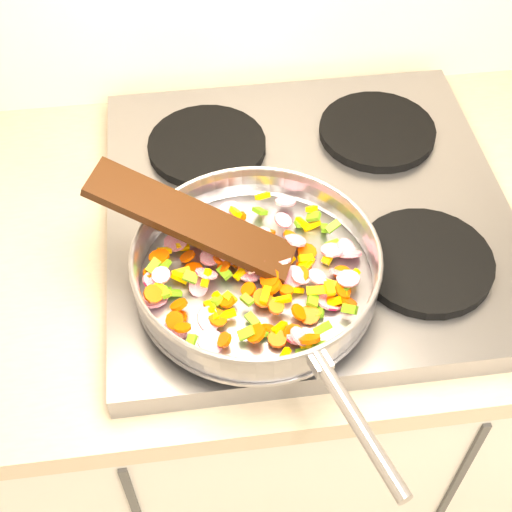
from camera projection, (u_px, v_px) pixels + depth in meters
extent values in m
cube|color=#939399|center=(307.00, 212.00, 1.09)|extent=(0.60, 0.60, 0.04)
cylinder|color=black|center=(225.00, 282.00, 0.97)|extent=(0.19, 0.19, 0.02)
cylinder|color=black|center=(425.00, 261.00, 0.99)|extent=(0.19, 0.19, 0.02)
cylinder|color=black|center=(207.00, 146.00, 1.14)|extent=(0.19, 0.19, 0.02)
cylinder|color=black|center=(377.00, 131.00, 1.17)|extent=(0.19, 0.19, 0.02)
cylinder|color=#9E9EA5|center=(256.00, 280.00, 0.95)|extent=(0.32, 0.32, 0.01)
torus|color=#9E9EA5|center=(256.00, 266.00, 0.93)|extent=(0.37, 0.37, 0.05)
torus|color=#9E9EA5|center=(256.00, 254.00, 0.91)|extent=(0.33, 0.33, 0.01)
cylinder|color=#9E9EA5|center=(357.00, 422.00, 0.77)|extent=(0.08, 0.19, 0.02)
cube|color=#9E9EA5|center=(320.00, 362.00, 0.82)|extent=(0.03, 0.04, 0.02)
cylinder|color=#D54400|center=(175.00, 320.00, 0.89)|extent=(0.03, 0.03, 0.02)
cube|color=#569712|center=(323.00, 328.00, 0.87)|extent=(0.03, 0.02, 0.02)
cylinder|color=#D54400|center=(335.00, 302.00, 0.92)|extent=(0.03, 0.03, 0.02)
cylinder|color=#D54400|center=(265.00, 300.00, 0.92)|extent=(0.03, 0.03, 0.01)
cube|color=#FFB000|center=(328.00, 284.00, 0.93)|extent=(0.03, 0.02, 0.01)
cube|color=#569712|center=(313.00, 217.00, 1.00)|extent=(0.02, 0.02, 0.02)
cube|color=#FFB000|center=(309.00, 344.00, 0.87)|extent=(0.03, 0.01, 0.02)
cylinder|color=#D54400|center=(307.00, 252.00, 0.97)|extent=(0.03, 0.03, 0.01)
cube|color=#FFB000|center=(243.00, 266.00, 0.96)|extent=(0.03, 0.02, 0.02)
cube|color=#FFB000|center=(305.00, 258.00, 0.95)|extent=(0.02, 0.01, 0.01)
cylinder|color=#C01242|center=(198.00, 287.00, 0.93)|extent=(0.03, 0.02, 0.02)
cylinder|color=#C01242|center=(155.00, 300.00, 0.93)|extent=(0.04, 0.04, 0.02)
cube|color=#569712|center=(313.00, 300.00, 0.91)|extent=(0.02, 0.02, 0.01)
cylinder|color=#C01242|center=(156.00, 285.00, 0.93)|extent=(0.03, 0.03, 0.03)
cylinder|color=#D54400|center=(299.00, 312.00, 0.90)|extent=(0.03, 0.03, 0.02)
cylinder|color=#D54400|center=(277.00, 339.00, 0.88)|extent=(0.03, 0.03, 0.01)
cube|color=#FFB000|center=(263.00, 196.00, 1.02)|extent=(0.02, 0.02, 0.02)
cube|color=#FFB000|center=(262.00, 250.00, 0.98)|extent=(0.02, 0.01, 0.01)
cube|color=#FFB000|center=(282.00, 300.00, 0.90)|extent=(0.03, 0.01, 0.02)
cylinder|color=#C01242|center=(346.00, 248.00, 0.97)|extent=(0.04, 0.04, 0.02)
cylinder|color=#C01242|center=(174.00, 331.00, 0.90)|extent=(0.04, 0.04, 0.03)
cube|color=#FFB000|center=(306.00, 263.00, 0.95)|extent=(0.02, 0.02, 0.01)
cylinder|color=#C01242|center=(207.00, 231.00, 0.99)|extent=(0.04, 0.03, 0.02)
cylinder|color=#C01242|center=(301.00, 275.00, 0.93)|extent=(0.04, 0.04, 0.01)
cylinder|color=#C01242|center=(295.00, 240.00, 0.97)|extent=(0.03, 0.04, 0.02)
cube|color=#FFB000|center=(316.00, 290.00, 0.92)|extent=(0.03, 0.01, 0.01)
cube|color=#569712|center=(270.00, 244.00, 0.96)|extent=(0.02, 0.03, 0.01)
cylinder|color=#D54400|center=(342.00, 273.00, 0.95)|extent=(0.03, 0.03, 0.01)
cube|color=#FFB000|center=(182.00, 247.00, 0.98)|extent=(0.02, 0.01, 0.01)
cylinder|color=#D54400|center=(300.00, 275.00, 0.93)|extent=(0.03, 0.04, 0.02)
cylinder|color=#C01242|center=(317.00, 277.00, 0.93)|extent=(0.03, 0.03, 0.01)
cylinder|color=#D54400|center=(270.00, 278.00, 0.93)|extent=(0.03, 0.04, 0.03)
cube|color=#569712|center=(260.00, 211.00, 1.01)|extent=(0.02, 0.02, 0.02)
cube|color=#FFB000|center=(163.00, 290.00, 0.92)|extent=(0.02, 0.03, 0.01)
cylinder|color=#D54400|center=(348.00, 301.00, 0.92)|extent=(0.03, 0.03, 0.02)
cylinder|color=#C01242|center=(342.00, 273.00, 0.94)|extent=(0.05, 0.04, 0.03)
cube|color=#FFB000|center=(335.00, 301.00, 0.91)|extent=(0.02, 0.01, 0.02)
cube|color=#FFB000|center=(236.00, 212.00, 1.00)|extent=(0.02, 0.02, 0.02)
cube|color=#FFB000|center=(288.00, 261.00, 0.96)|extent=(0.02, 0.02, 0.01)
cube|color=#FFB000|center=(205.00, 224.00, 0.98)|extent=(0.01, 0.02, 0.02)
cube|color=#569712|center=(252.00, 320.00, 0.90)|extent=(0.02, 0.02, 0.01)
cylinder|color=#C01242|center=(206.00, 273.00, 0.93)|extent=(0.04, 0.03, 0.03)
cylinder|color=#C01242|center=(256.00, 265.00, 0.94)|extent=(0.04, 0.04, 0.03)
cube|color=#FFB000|center=(296.00, 290.00, 0.93)|extent=(0.02, 0.02, 0.02)
cylinder|color=#D54400|center=(227.00, 260.00, 0.97)|extent=(0.02, 0.03, 0.02)
cube|color=#569712|center=(345.00, 286.00, 0.93)|extent=(0.02, 0.02, 0.01)
cylinder|color=#C01242|center=(350.00, 254.00, 0.97)|extent=(0.05, 0.04, 0.03)
cylinder|color=#D54400|center=(293.00, 334.00, 0.88)|extent=(0.04, 0.03, 0.03)
cylinder|color=#D54400|center=(276.00, 307.00, 0.90)|extent=(0.02, 0.02, 0.01)
cylinder|color=#C01242|center=(332.00, 250.00, 0.96)|extent=(0.04, 0.04, 0.01)
cylinder|color=#C01242|center=(348.00, 278.00, 0.92)|extent=(0.03, 0.03, 0.01)
cube|color=#569712|center=(303.00, 353.00, 0.87)|extent=(0.02, 0.01, 0.01)
cube|color=#FFB000|center=(266.00, 295.00, 0.91)|extent=(0.02, 0.03, 0.01)
cube|color=#FFB000|center=(227.00, 314.00, 0.90)|extent=(0.02, 0.02, 0.01)
cylinder|color=#D54400|center=(228.00, 235.00, 0.97)|extent=(0.03, 0.02, 0.02)
cube|color=#FFB000|center=(214.00, 313.00, 0.90)|extent=(0.02, 0.03, 0.01)
cylinder|color=#C01242|center=(211.00, 342.00, 0.88)|extent=(0.04, 0.04, 0.03)
cylinder|color=#C01242|center=(209.00, 258.00, 0.96)|extent=(0.04, 0.04, 0.01)
cube|color=#FFB000|center=(209.00, 307.00, 0.90)|extent=(0.01, 0.02, 0.01)
cylinder|color=#C01242|center=(209.00, 319.00, 0.89)|extent=(0.04, 0.04, 0.03)
cylinder|color=#D54400|center=(256.00, 334.00, 0.88)|extent=(0.03, 0.04, 0.03)
cylinder|color=#D54400|center=(196.00, 228.00, 1.00)|extent=(0.03, 0.03, 0.01)
cube|color=#569712|center=(190.00, 344.00, 0.87)|extent=(0.02, 0.03, 0.01)
cube|color=#569712|center=(320.00, 313.00, 0.91)|extent=(0.02, 0.02, 0.01)
cube|color=#569712|center=(164.00, 292.00, 0.93)|extent=(0.02, 0.02, 0.01)
cylinder|color=#C01242|center=(161.00, 275.00, 0.93)|extent=(0.03, 0.03, 0.01)
cylinder|color=#C01242|center=(259.00, 245.00, 0.98)|extent=(0.05, 0.04, 0.03)
cube|color=#FFB000|center=(279.00, 328.00, 0.89)|extent=(0.02, 0.02, 0.01)
cylinder|color=#D54400|center=(286.00, 290.00, 0.92)|extent=(0.02, 0.02, 0.01)
cube|color=#569712|center=(250.00, 257.00, 0.95)|extent=(0.02, 0.02, 0.01)
cube|color=#FFB000|center=(211.00, 319.00, 0.89)|extent=(0.02, 0.02, 0.01)
cube|color=#569712|center=(333.00, 245.00, 0.98)|extent=(0.02, 0.02, 0.01)
cylinder|color=#D54400|center=(179.00, 305.00, 0.90)|extent=(0.03, 0.03, 0.02)
cube|color=#569712|center=(224.00, 272.00, 0.94)|extent=(0.02, 0.02, 0.01)
cylinder|color=#C01242|center=(152.00, 281.00, 0.93)|extent=(0.03, 0.04, 0.03)
cylinder|color=#C01242|center=(231.00, 210.00, 1.01)|extent=(0.04, 0.04, 0.02)
cylinder|color=#C01242|center=(296.00, 338.00, 0.88)|extent=(0.03, 0.03, 0.01)
cylinder|color=#D54400|center=(151.00, 274.00, 0.94)|extent=(0.02, 0.03, 0.02)
cube|color=#FFB000|center=(267.00, 256.00, 0.97)|extent=(0.02, 0.02, 0.02)
cylinder|color=#C01242|center=(286.00, 264.00, 0.96)|extent=(0.03, 0.04, 0.03)
cylinder|color=#D54400|center=(187.00, 256.00, 0.96)|extent=(0.03, 0.03, 0.01)
cylinder|color=#D54400|center=(224.00, 340.00, 0.88)|extent=(0.02, 0.03, 0.02)
cube|color=#569712|center=(165.00, 292.00, 0.92)|extent=(0.01, 0.02, 0.01)
cylinder|color=#D54400|center=(343.00, 290.00, 0.92)|extent=(0.03, 0.03, 0.02)
cylinder|color=#C01242|center=(329.00, 303.00, 0.92)|extent=(0.03, 0.04, 0.02)
cylinder|color=#D54400|center=(224.00, 266.00, 0.94)|extent=(0.03, 0.03, 0.02)
cylinder|color=#D54400|center=(238.00, 261.00, 0.96)|extent=(0.03, 0.03, 0.01)
cube|color=#FFB000|center=(346.00, 289.00, 0.93)|extent=(0.01, 0.03, 0.02)
cylinder|color=#D54400|center=(309.00, 315.00, 0.91)|extent=(0.04, 0.04, 0.01)
cube|color=#FFB000|center=(284.00, 357.00, 0.86)|extent=(0.02, 0.03, 0.01)
cylinder|color=#D54400|center=(183.00, 328.00, 0.88)|extent=(0.03, 0.03, 0.02)
cube|color=#569712|center=(246.00, 333.00, 0.88)|extent=(0.02, 0.02, 0.02)
cube|color=#FFB000|center=(164.00, 251.00, 0.97)|extent=(0.02, 0.02, 0.02)
cylinder|color=#D54400|center=(226.00, 249.00, 0.98)|extent=(0.04, 0.04, 0.02)
cube|color=#569712|center=(247.00, 300.00, 0.90)|extent=(0.02, 0.02, 0.01)
cube|color=#569712|center=(301.00, 224.00, 1.01)|extent=(0.02, 0.02, 0.02)
cube|color=#569712|center=(153.00, 266.00, 0.94)|extent=(0.02, 0.02, 0.02)
cylinder|color=#C01242|center=(226.00, 217.00, 1.01)|extent=(0.03, 0.03, 0.02)
cylinder|color=#D54400|center=(269.00, 328.00, 0.89)|extent=(0.03, 0.02, 0.02)
cylinder|color=#C01242|center=(227.00, 259.00, 0.96)|extent=(0.03, 0.03, 0.02)
cylinder|color=#C01242|center=(197.00, 232.00, 0.98)|extent=(0.05, 0.04, 0.03)
cube|color=#FFB000|center=(312.00, 225.00, 1.01)|extent=(0.03, 0.01, 0.02)
cube|color=#FFB000|center=(180.00, 277.00, 0.94)|extent=(0.03, 0.02, 0.02)
cylinder|color=#C01242|center=(285.00, 201.00, 1.02)|extent=(0.04, 0.04, 0.02)
cube|color=#569712|center=(217.00, 300.00, 0.91)|extent=(0.02, 0.02, 0.02)
cube|color=#FFB000|center=(312.00, 209.00, 1.01)|extent=(0.02, 0.02, 0.02)
cylinder|color=#C01242|center=(262.00, 237.00, 0.99)|extent=(0.04, 0.04, 0.02)
cylinder|color=#D54400|center=(245.00, 243.00, 0.99)|extent=(0.03, 0.03, 0.01)
cylinder|color=#C01242|center=(283.00, 220.00, 0.99)|extent=(0.04, 0.04, 0.01)
cylinder|color=#D54400|center=(246.00, 273.00, 0.95)|extent=(0.02, 0.03, 0.02)
cube|color=#FFB000|center=(219.00, 299.00, 0.92)|extent=(0.02, 0.02, 0.02)
cylinder|color=#D54400|center=(228.00, 302.00, 0.91)|extent=(0.02, 0.02, 0.01)
cube|color=#FFB000|center=(257.00, 330.00, 0.89)|extent=(0.02, 0.02, 0.02)
cylinder|color=#C01242|center=(293.00, 277.00, 0.93)|extent=(0.03, 0.04, 0.03)
cube|color=#569712|center=(225.00, 222.00, 0.99)|extent=(0.02, 0.02, 0.01)
cube|color=#FFB000|center=(353.00, 275.00, 0.93)|extent=(0.02, 0.02, 0.02)
cylinder|color=#D54400|center=(240.00, 217.00, 1.02)|extent=(0.02, 0.02, 0.01)
cube|color=#569712|center=(190.00, 277.00, 0.92)|extent=(0.02, 0.02, 0.02)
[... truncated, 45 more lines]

